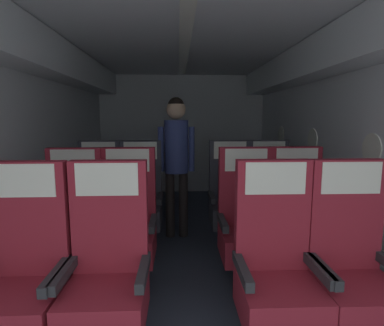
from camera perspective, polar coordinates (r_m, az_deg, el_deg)
name	(u,v)px	position (r m, az deg, el deg)	size (l,w,h in m)	color
ground	(186,256)	(3.43, -1.08, -16.61)	(3.38, 6.20, 0.02)	#2D3342
fuselage_shell	(185,99)	(3.37, -1.26, 11.66)	(3.26, 5.85, 2.29)	silver
seat_a_left_window	(23,279)	(2.20, -28.48, -18.17)	(0.50, 0.48, 1.17)	#38383D
seat_a_left_aisle	(107,276)	(2.06, -15.22, -19.32)	(0.50, 0.48, 1.17)	#38383D
seat_a_right_aisle	(352,272)	(2.26, 27.26, -17.32)	(0.50, 0.48, 1.17)	#38383D
seat_a_right_window	(276,273)	(2.09, 15.17, -18.86)	(0.50, 0.48, 1.17)	#38383D
seat_b_left_window	(73,229)	(2.92, -20.89, -11.14)	(0.50, 0.48, 1.17)	#38383D
seat_b_left_aisle	(128,227)	(2.83, -11.61, -11.37)	(0.50, 0.48, 1.17)	#38383D
seat_b_right_aisle	(298,224)	(2.99, 18.73, -10.54)	(0.50, 0.48, 1.17)	#38383D
seat_b_right_window	(247,226)	(2.84, 9.95, -11.22)	(0.50, 0.48, 1.17)	#38383D
seat_c_left_window	(99,202)	(3.71, -16.68, -6.83)	(0.50, 0.48, 1.17)	#38383D
seat_c_left_aisle	(141,202)	(3.62, -9.37, -6.96)	(0.50, 0.48, 1.17)	#38383D
seat_c_right_aisle	(269,200)	(3.75, 13.97, -6.57)	(0.50, 0.48, 1.17)	#38383D
seat_c_right_window	(230,200)	(3.64, 7.05, -6.81)	(0.50, 0.48, 1.17)	#38383D
flight_attendant	(176,152)	(3.68, -2.88, 2.07)	(0.43, 0.28, 1.67)	black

